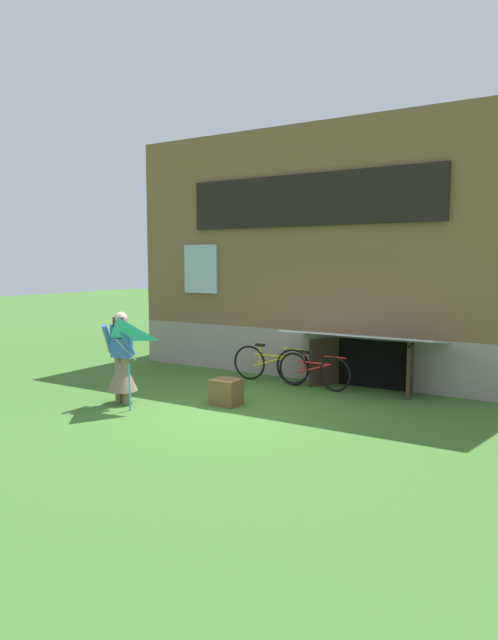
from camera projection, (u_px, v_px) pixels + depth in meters
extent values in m
plane|color=#3D6B28|center=(227.00, 412.00, 9.18)|extent=(60.00, 60.00, 0.00)
cube|color=gray|center=(348.00, 342.00, 13.65)|extent=(8.60, 4.65, 1.02)
cube|color=brown|center=(350.00, 233.00, 13.38)|extent=(8.60, 4.65, 4.21)
cube|color=black|center=(308.00, 200.00, 11.31)|extent=(5.50, 0.08, 1.04)
cube|color=#9EB7C6|center=(308.00, 200.00, 11.33)|extent=(5.34, 0.04, 0.92)
cube|color=#9EB7C6|center=(201.00, 269.00, 12.85)|extent=(0.90, 0.06, 1.10)
cube|color=black|center=(370.00, 364.00, 10.95)|extent=(1.40, 0.03, 0.94)
cube|color=#3D2B1E|center=(324.00, 362.00, 11.15)|extent=(0.41, 0.63, 0.94)
cube|color=#3D2B1E|center=(410.00, 371.00, 10.27)|extent=(0.18, 0.70, 0.94)
cube|color=#999EA8|center=(362.00, 336.00, 10.44)|extent=(2.90, 1.09, 0.18)
cylinder|color=#7F6B51|center=(119.00, 380.00, 9.79)|extent=(0.14, 0.14, 0.81)
cylinder|color=#7F6B51|center=(126.00, 381.00, 9.71)|extent=(0.14, 0.14, 0.81)
cone|color=#7F6B51|center=(122.00, 373.00, 9.74)|extent=(0.52, 0.52, 0.60)
cube|color=#3366B7|center=(121.00, 341.00, 9.68)|extent=(0.34, 0.20, 0.57)
cylinder|color=#3366B7|center=(108.00, 339.00, 9.70)|extent=(0.17, 0.32, 0.53)
cylinder|color=#3366B7|center=(127.00, 341.00, 9.47)|extent=(0.17, 0.32, 0.53)
cube|color=maroon|center=(119.00, 328.00, 9.60)|extent=(0.20, 0.08, 0.36)
sphere|color=#D8AD8E|center=(121.00, 318.00, 9.63)|extent=(0.22, 0.22, 0.22)
pyramid|color=#2DB2CC|center=(118.00, 337.00, 9.05)|extent=(0.78, 0.62, 0.46)
cylinder|color=beige|center=(126.00, 350.00, 9.29)|extent=(0.01, 0.46, 0.40)
cylinder|color=#2DB2CC|center=(130.00, 387.00, 9.26)|extent=(0.03, 0.03, 0.78)
torus|color=black|center=(335.00, 374.00, 10.62)|extent=(0.67, 0.08, 0.66)
torus|color=black|center=(294.00, 369.00, 11.13)|extent=(0.67, 0.08, 0.66)
cylinder|color=red|center=(314.00, 363.00, 10.85)|extent=(0.68, 0.08, 0.04)
cylinder|color=red|center=(314.00, 368.00, 10.87)|extent=(0.74, 0.08, 0.27)
cylinder|color=red|center=(304.00, 362.00, 10.98)|extent=(0.04, 0.04, 0.37)
cube|color=black|center=(304.00, 352.00, 10.96)|extent=(0.20, 0.08, 0.05)
cylinder|color=red|center=(335.00, 357.00, 10.58)|extent=(0.44, 0.05, 0.03)
torus|color=black|center=(293.00, 367.00, 11.26)|extent=(0.72, 0.10, 0.72)
torus|color=black|center=(249.00, 363.00, 11.69)|extent=(0.72, 0.10, 0.72)
cylinder|color=gold|center=(271.00, 356.00, 11.45)|extent=(0.73, 0.10, 0.04)
cylinder|color=gold|center=(271.00, 361.00, 11.47)|extent=(0.80, 0.10, 0.29)
cylinder|color=gold|center=(260.00, 355.00, 11.56)|extent=(0.04, 0.04, 0.40)
cube|color=black|center=(260.00, 345.00, 11.54)|extent=(0.20, 0.08, 0.05)
cylinder|color=gold|center=(293.00, 349.00, 11.22)|extent=(0.44, 0.07, 0.03)
cube|color=brown|center=(226.00, 392.00, 9.65)|extent=(0.47, 0.40, 0.45)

